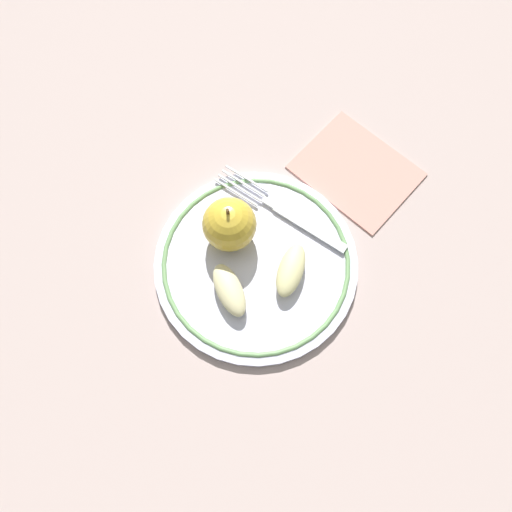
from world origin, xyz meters
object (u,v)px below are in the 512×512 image
Objects in this scene: apple_red_whole at (229,224)px; napkin_folded at (356,170)px; plate at (256,263)px; apple_slice_front at (291,270)px; fork at (285,212)px; apple_slice_back at (229,290)px.

napkin_folded is (0.05, 0.18, -0.04)m from apple_red_whole.
plate reaches higher than napkin_folded.
apple_slice_front is 0.36× the size of fork.
apple_slice_front is 0.08m from fork.
napkin_folded is at bearing 111.89° from apple_slice_back.
apple_slice_back reaches higher than fork.
apple_red_whole is 0.08m from fork.
apple_slice_back is at bearing -90.33° from napkin_folded.
plate is 0.05m from apple_slice_back.
apple_slice_back is at bearing 126.62° from apple_slice_front.
plate is 3.64× the size of apple_slice_front.
apple_red_whole is at bearing -106.03° from napkin_folded.
fork is (-0.02, 0.12, -0.01)m from apple_slice_back.
apple_slice_back is at bearing -46.30° from apple_red_whole.
apple_red_whole is (-0.05, 0.00, 0.04)m from plate.
apple_red_whole is at bearing 175.29° from plate.
apple_slice_front reaches higher than fork.
fork is at bearing 122.75° from apple_slice_back.
napkin_folded is (0.02, 0.11, -0.01)m from fork.
apple_slice_back is (0.00, -0.05, 0.02)m from plate.
napkin_folded is (0.00, 0.24, -0.02)m from apple_slice_back.
apple_slice_back is at bearing -85.12° from plate.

